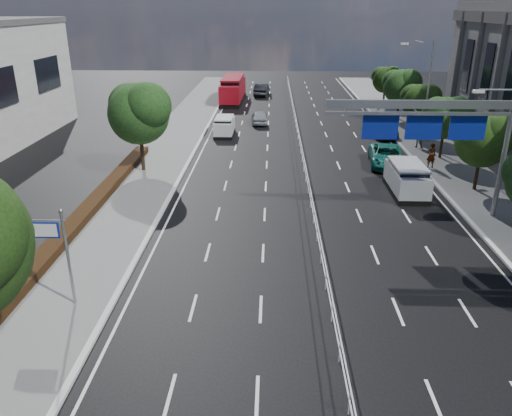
{
  "coord_description": "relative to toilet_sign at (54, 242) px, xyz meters",
  "views": [
    {
      "loc": [
        -2.44,
        -17.41,
        11.58
      ],
      "look_at": [
        -3.16,
        5.11,
        2.4
      ],
      "focal_mm": 35.0,
      "sensor_mm": 36.0,
      "label": 1
    }
  ],
  "objects": [
    {
      "name": "pedestrian_b",
      "position": [
        21.22,
        25.11,
        -1.88
      ],
      "size": [
        1.1,
        0.99,
        1.85
      ],
      "primitive_type": "imported",
      "rotation": [
        0.0,
        0.0,
        2.74
      ],
      "color": "gray",
      "rests_on": "sidewalk_far"
    },
    {
      "name": "white_minivan",
      "position": [
        3.99,
        29.53,
        -2.09
      ],
      "size": [
        1.77,
        4.04,
        1.75
      ],
      "rotation": [
        0.0,
        0.0,
        -0.01
      ],
      "color": "black",
      "rests_on": "ground"
    },
    {
      "name": "silver_minivan",
      "position": [
        17.45,
        14.0,
        -1.95
      ],
      "size": [
        2.06,
        4.86,
        2.02
      ],
      "rotation": [
        0.0,
        0.0,
        -0.0
      ],
      "color": "black",
      "rests_on": "ground"
    },
    {
      "name": "sidewalk_near",
      "position": [
        -0.55,
        0.0,
        -2.87
      ],
      "size": [
        5.0,
        140.0,
        0.14
      ],
      "primitive_type": "cube",
      "color": "slate",
      "rests_on": "ground"
    },
    {
      "name": "red_bus",
      "position": [
        3.45,
        47.7,
        -1.3
      ],
      "size": [
        2.77,
        10.59,
        3.15
      ],
      "rotation": [
        0.0,
        0.0,
        -0.02
      ],
      "color": "black",
      "rests_on": "ground"
    },
    {
      "name": "near_car_silver",
      "position": [
        7.21,
        34.6,
        -2.26
      ],
      "size": [
        1.86,
        4.1,
        1.36
      ],
      "primitive_type": "imported",
      "rotation": [
        0.0,
        0.0,
        3.2
      ],
      "color": "#97989E",
      "rests_on": "ground"
    },
    {
      "name": "pedestrian_a",
      "position": [
        20.55,
        19.24,
        -1.87
      ],
      "size": [
        0.72,
        0.51,
        1.88
      ],
      "primitive_type": "imported",
      "rotation": [
        0.0,
        0.0,
        3.24
      ],
      "color": "gray",
      "rests_on": "sidewalk_far"
    },
    {
      "name": "far_tree_g",
      "position": [
        22.2,
        36.98,
        0.81
      ],
      "size": [
        3.96,
        3.69,
        5.45
      ],
      "color": "black",
      "rests_on": "ground"
    },
    {
      "name": "far_tree_h",
      "position": [
        22.2,
        44.48,
        0.48
      ],
      "size": [
        3.41,
        3.18,
        4.91
      ],
      "color": "black",
      "rests_on": "ground"
    },
    {
      "name": "hedge_near",
      "position": [
        -2.35,
        5.0,
        -2.58
      ],
      "size": [
        1.0,
        36.0,
        0.44
      ],
      "primitive_type": "cube",
      "color": "black",
      "rests_on": "sidewalk_near"
    },
    {
      "name": "far_tree_f",
      "position": [
        22.2,
        29.48,
        0.55
      ],
      "size": [
        3.52,
        3.28,
        5.02
      ],
      "color": "black",
      "rests_on": "ground"
    },
    {
      "name": "streetlight_far",
      "position": [
        21.46,
        26.0,
        2.27
      ],
      "size": [
        2.78,
        2.4,
        9.0
      ],
      "color": "gray",
      "rests_on": "ground"
    },
    {
      "name": "near_tree_back",
      "position": [
        -0.99,
        17.97,
        1.67
      ],
      "size": [
        4.84,
        4.51,
        6.69
      ],
      "color": "black",
      "rests_on": "ground"
    },
    {
      "name": "toilet_sign",
      "position": [
        0.0,
        0.0,
        0.0
      ],
      "size": [
        1.62,
        0.18,
        4.34
      ],
      "color": "gray",
      "rests_on": "ground"
    },
    {
      "name": "near_car_dark",
      "position": [
        7.07,
        52.25,
        -2.14
      ],
      "size": [
        2.17,
        5.05,
        1.62
      ],
      "primitive_type": "imported",
      "rotation": [
        0.0,
        0.0,
        3.05
      ],
      "color": "black",
      "rests_on": "ground"
    },
    {
      "name": "far_tree_e",
      "position": [
        22.2,
        21.98,
        0.61
      ],
      "size": [
        3.63,
        3.38,
        5.13
      ],
      "color": "black",
      "rests_on": "ground"
    },
    {
      "name": "far_tree_d",
      "position": [
        22.2,
        14.48,
        0.74
      ],
      "size": [
        3.85,
        3.59,
        5.34
      ],
      "color": "black",
      "rests_on": "ground"
    },
    {
      "name": "median_fence",
      "position": [
        10.95,
        22.5,
        -2.42
      ],
      "size": [
        0.05,
        85.0,
        1.02
      ],
      "color": "silver",
      "rests_on": "ground"
    },
    {
      "name": "parked_car_teal",
      "position": [
        17.45,
        20.2,
        -2.18
      ],
      "size": [
        3.11,
        5.71,
        1.52
      ],
      "primitive_type": "imported",
      "rotation": [
        0.0,
        0.0,
        -0.11
      ],
      "color": "#166358",
      "rests_on": "ground"
    },
    {
      "name": "kerb_near",
      "position": [
        1.95,
        0.0,
        -2.87
      ],
      "size": [
        0.25,
        140.0,
        0.15
      ],
      "primitive_type": "cube",
      "color": "silver",
      "rests_on": "ground"
    },
    {
      "name": "ground",
      "position": [
        10.95,
        0.0,
        -2.94
      ],
      "size": [
        160.0,
        160.0,
        0.0
      ],
      "primitive_type": "plane",
      "color": "black",
      "rests_on": "ground"
    },
    {
      "name": "parked_car_dark",
      "position": [
        19.25,
        29.78,
        -2.2
      ],
      "size": [
        2.43,
        5.29,
        1.5
      ],
      "primitive_type": "imported",
      "rotation": [
        0.0,
        0.0,
        -0.07
      ],
      "color": "black",
      "rests_on": "ground"
    },
    {
      "name": "overhead_gantry",
      "position": [
        17.69,
        10.05,
        2.66
      ],
      "size": [
        10.24,
        0.38,
        7.45
      ],
      "color": "gray",
      "rests_on": "ground"
    }
  ]
}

